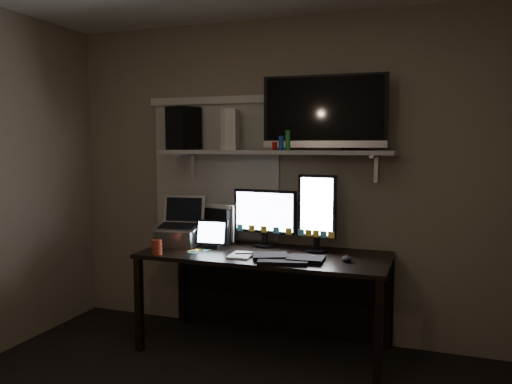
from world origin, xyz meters
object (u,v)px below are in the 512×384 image
at_px(mouse, 346,259).
at_px(tablet, 212,234).
at_px(desk, 270,272).
at_px(tv, 324,113).
at_px(game_console, 233,130).
at_px(keyboard, 288,258).
at_px(monitor_portrait, 317,213).
at_px(speaker, 184,128).
at_px(monitor_landscape, 265,218).
at_px(cup, 157,247).
at_px(laptop, 178,222).

distance_m(mouse, tablet, 1.05).
distance_m(desk, mouse, 0.67).
height_order(tv, game_console, tv).
relative_size(tablet, game_console, 0.81).
height_order(keyboard, mouse, mouse).
distance_m(monitor_portrait, tv, 0.73).
bearing_deg(game_console, speaker, 164.47).
relative_size(monitor_landscape, game_console, 1.66).
relative_size(game_console, speaker, 0.91).
bearing_deg(monitor_portrait, game_console, -176.37).
height_order(desk, keyboard, keyboard).
xyz_separation_m(desk, cup, (-0.72, -0.43, 0.23)).
distance_m(desk, game_console, 1.14).
xyz_separation_m(monitor_portrait, speaker, (-1.12, 0.06, 0.63)).
height_order(laptop, cup, laptop).
distance_m(monitor_landscape, cup, 0.85).
bearing_deg(desk, monitor_landscape, 126.33).
bearing_deg(game_console, tv, -15.14).
height_order(desk, speaker, speaker).
bearing_deg(speaker, desk, 8.43).
bearing_deg(monitor_landscape, speaker, -175.56).
bearing_deg(game_console, mouse, -30.32).
xyz_separation_m(tablet, laptop, (-0.29, -0.01, 0.08)).
distance_m(mouse, game_console, 1.33).
distance_m(tablet, laptop, 0.30).
height_order(cup, game_console, game_console).
xyz_separation_m(laptop, cup, (0.00, -0.32, -0.14)).
bearing_deg(cup, speaker, 95.55).
bearing_deg(tv, laptop, -172.57).
bearing_deg(monitor_portrait, mouse, -34.72).
distance_m(game_console, speaker, 0.43).
bearing_deg(desk, game_console, 164.55).
xyz_separation_m(mouse, game_console, (-0.95, 0.28, 0.89)).
distance_m(monitor_landscape, monitor_portrait, 0.43).
distance_m(laptop, tv, 1.40).
height_order(desk, monitor_landscape, monitor_landscape).
distance_m(laptop, speaker, 0.76).
xyz_separation_m(monitor_portrait, mouse, (0.26, -0.23, -0.27)).
bearing_deg(monitor_landscape, mouse, -17.50).
xyz_separation_m(monitor_landscape, game_console, (-0.26, -0.00, 0.68)).
relative_size(monitor_portrait, game_console, 1.87).
xyz_separation_m(keyboard, cup, (-0.94, -0.14, 0.04)).
bearing_deg(tablet, cup, -136.39).
distance_m(keyboard, tv, 1.08).
bearing_deg(desk, keyboard, -51.81).
xyz_separation_m(monitor_landscape, keyboard, (0.30, -0.38, -0.21)).
bearing_deg(monitor_landscape, keyboard, -47.13).
xyz_separation_m(monitor_landscape, monitor_portrait, (0.42, -0.05, 0.06)).
distance_m(desk, monitor_portrait, 0.59).
xyz_separation_m(monitor_portrait, laptop, (-1.07, -0.15, -0.10)).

